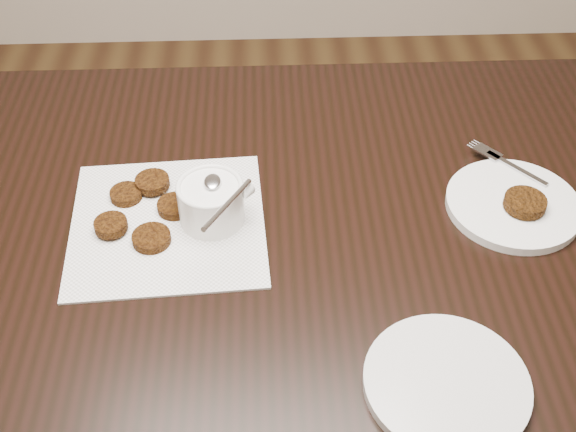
{
  "coord_description": "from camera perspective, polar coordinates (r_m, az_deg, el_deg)",
  "views": [
    {
      "loc": [
        0.03,
        -0.7,
        1.54
      ],
      "look_at": [
        0.06,
        0.08,
        0.8
      ],
      "focal_mm": 44.93,
      "sensor_mm": 36.0,
      "label": 1
    }
  ],
  "objects": [
    {
      "name": "napkin",
      "position": [
        1.15,
        -9.49,
        -0.55
      ],
      "size": [
        0.32,
        0.32,
        0.0
      ],
      "primitive_type": "cube",
      "rotation": [
        0.0,
        0.0,
        0.06
      ],
      "color": "white",
      "rests_on": "table"
    },
    {
      "name": "plate_with_patty",
      "position": [
        1.21,
        17.46,
        1.15
      ],
      "size": [
        0.3,
        0.3,
        0.03
      ],
      "primitive_type": null,
      "rotation": [
        0.0,
        0.0,
        -0.86
      ],
      "color": "white",
      "rests_on": "table"
    },
    {
      "name": "sauce_ramekin",
      "position": [
        1.1,
        -6.25,
        2.45
      ],
      "size": [
        0.17,
        0.17,
        0.14
      ],
      "primitive_type": null,
      "rotation": [
        0.0,
        0.0,
        0.28
      ],
      "color": "white",
      "rests_on": "napkin"
    },
    {
      "name": "plate_empty",
      "position": [
        0.96,
        12.43,
        -12.81
      ],
      "size": [
        0.28,
        0.28,
        0.01
      ],
      "primitive_type": "cylinder",
      "rotation": [
        0.0,
        0.0,
        0.41
      ],
      "color": "silver",
      "rests_on": "table"
    },
    {
      "name": "table",
      "position": [
        1.42,
        -0.59,
        -11.64
      ],
      "size": [
        1.46,
        0.94,
        0.75
      ],
      "primitive_type": "cube",
      "color": "black",
      "rests_on": "floor"
    },
    {
      "name": "patty_cluster",
      "position": [
        1.16,
        -11.14,
        0.45
      ],
      "size": [
        0.21,
        0.21,
        0.02
      ],
      "primitive_type": null,
      "rotation": [
        0.0,
        0.0,
        0.09
      ],
      "color": "#572F0B",
      "rests_on": "napkin"
    }
  ]
}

